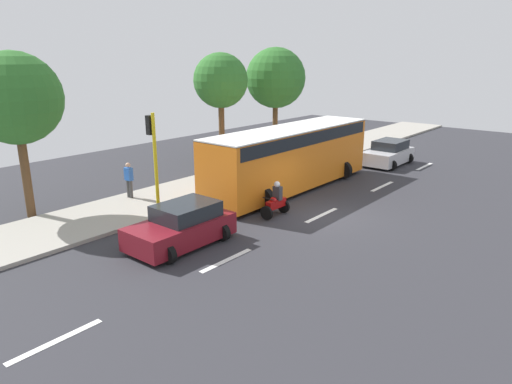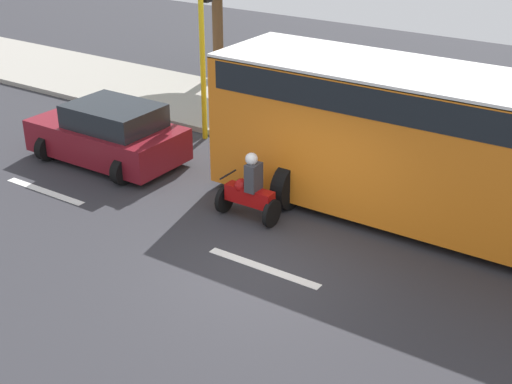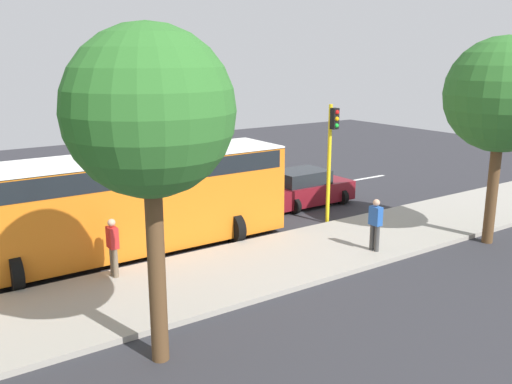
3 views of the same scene
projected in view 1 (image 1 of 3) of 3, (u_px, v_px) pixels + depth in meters
ground_plane at (322, 216)px, 20.07m from camera, size 40.00×60.00×0.10m
sidewalk at (207, 186)px, 24.32m from camera, size 4.00×60.00×0.15m
lane_stripe_far_north at (424, 166)px, 28.92m from camera, size 0.20×2.40×0.01m
lane_stripe_north at (382, 186)px, 24.49m from camera, size 0.20×2.40×0.01m
lane_stripe_mid at (322, 215)px, 20.05m from camera, size 0.20×2.40×0.01m
lane_stripe_south at (227, 260)px, 15.62m from camera, size 0.20×2.40×0.01m
lane_stripe_far_south at (56, 341)px, 11.19m from camera, size 0.20×2.40×0.01m
car_silver at (388, 153)px, 29.28m from camera, size 2.34×3.88×1.52m
car_maroon at (182, 226)px, 16.74m from camera, size 2.34×3.92×1.52m
city_bus at (291, 154)px, 23.59m from camera, size 3.20×11.00×3.16m
motorcycle at (276, 202)px, 19.80m from camera, size 0.60×1.30×1.53m
pedestrian_near_signal at (129, 179)px, 21.83m from camera, size 0.40×0.24×1.69m
pedestrian_by_tree at (272, 160)px, 25.84m from camera, size 0.40×0.24×1.69m
traffic_light_corner at (153, 152)px, 18.50m from camera, size 0.49×0.24×4.50m
street_tree_south at (15, 99)px, 18.53m from camera, size 3.71×3.71×6.86m
street_tree_center at (276, 78)px, 31.66m from camera, size 4.08×4.08×7.22m
street_tree_north at (221, 81)px, 27.98m from camera, size 3.30×3.30×6.85m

